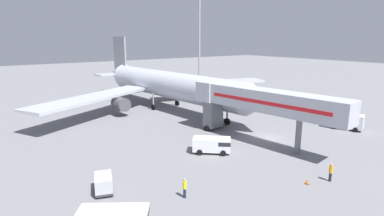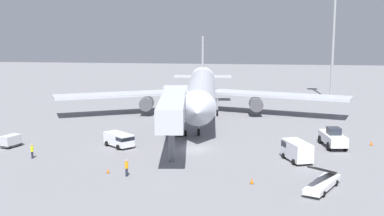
{
  "view_description": "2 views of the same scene",
  "coord_description": "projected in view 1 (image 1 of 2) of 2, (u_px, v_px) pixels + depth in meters",
  "views": [
    {
      "loc": [
        -32.53,
        -26.94,
        13.5
      ],
      "look_at": [
        -3.68,
        12.82,
        2.36
      ],
      "focal_mm": 29.08,
      "sensor_mm": 36.0,
      "label": 1
    },
    {
      "loc": [
        7.72,
        -61.58,
        15.62
      ],
      "look_at": [
        -1.97,
        14.26,
        3.08
      ],
      "focal_mm": 46.25,
      "sensor_mm": 36.0,
      "label": 2
    }
  ],
  "objects": [
    {
      "name": "baggage_cart_near_right",
      "position": [
        104.0,
        183.0,
        27.6
      ],
      "size": [
        2.21,
        2.85,
        1.59
      ],
      "color": "#38383D",
      "rests_on": "ground"
    },
    {
      "name": "ground_crew_worker_foreground",
      "position": [
        331.0,
        172.0,
        29.72
      ],
      "size": [
        0.43,
        0.43,
        1.82
      ],
      "color": "#1E2333",
      "rests_on": "ground"
    },
    {
      "name": "service_van_near_left",
      "position": [
        213.0,
        144.0,
        37.14
      ],
      "size": [
        4.66,
        4.45,
        1.81
      ],
      "color": "white",
      "rests_on": "ground"
    },
    {
      "name": "ground_plane",
      "position": [
        268.0,
        138.0,
        42.88
      ],
      "size": [
        300.0,
        300.0,
        0.0
      ],
      "primitive_type": "plane",
      "color": "slate"
    },
    {
      "name": "pushback_tug",
      "position": [
        320.0,
        107.0,
        55.85
      ],
      "size": [
        3.22,
        6.45,
        2.69
      ],
      "color": "white",
      "rests_on": "ground"
    },
    {
      "name": "safety_cone_charlie",
      "position": [
        327.0,
        107.0,
        60.39
      ],
      "size": [
        0.43,
        0.43,
        0.65
      ],
      "color": "black",
      "rests_on": "ground"
    },
    {
      "name": "ground_crew_worker_midground",
      "position": [
        185.0,
        188.0,
        26.64
      ],
      "size": [
        0.39,
        0.39,
        1.78
      ],
      "color": "#1E2333",
      "rests_on": "ground"
    },
    {
      "name": "safety_cone_alpha",
      "position": [
        307.0,
        182.0,
        29.27
      ],
      "size": [
        0.34,
        0.34,
        0.53
      ],
      "color": "black",
      "rests_on": "ground"
    },
    {
      "name": "airplane_at_gate",
      "position": [
        167.0,
        85.0,
        59.79
      ],
      "size": [
        52.75,
        47.57,
        13.75
      ],
      "color": "#B7BCC6",
      "rests_on": "ground"
    },
    {
      "name": "jet_bridge",
      "position": [
        256.0,
        101.0,
        40.35
      ],
      "size": [
        5.88,
        21.95,
        7.2
      ],
      "color": "#B2B7C1",
      "rests_on": "ground"
    },
    {
      "name": "apron_light_mast",
      "position": [
        200.0,
        11.0,
        89.57
      ],
      "size": [
        2.4,
        2.4,
        31.18
      ],
      "color": "#93969B",
      "rests_on": "ground"
    },
    {
      "name": "service_van_far_left",
      "position": [
        345.0,
        120.0,
        46.83
      ],
      "size": [
        3.54,
        5.08,
        2.34
      ],
      "color": "white",
      "rests_on": "ground"
    }
  ]
}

